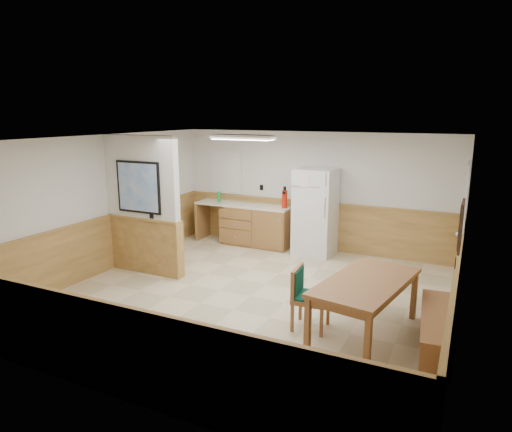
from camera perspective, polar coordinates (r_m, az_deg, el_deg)
The scene contains 20 objects.
ground at distance 7.43m, azimuth -0.66°, elevation -9.99°, with size 6.00×6.00×0.00m, color beige.
ceiling at distance 6.87m, azimuth -0.72°, elevation 9.64°, with size 6.00×6.00×0.02m, color silver.
back_wall at distance 9.77m, azimuth 7.13°, elevation 3.09°, with size 6.00×0.02×2.50m, color silver.
right_wall at distance 6.36m, azimuth 24.39°, elevation -3.21°, with size 0.02×6.00×2.50m, color silver.
left_wall at distance 8.77m, azimuth -18.57°, elevation 1.41°, with size 0.02×6.00×2.50m, color silver.
wainscot_back at distance 9.91m, azimuth 6.98°, elevation -1.21°, with size 6.00×0.04×1.00m, color tan.
wainscot_right at distance 6.59m, azimuth 23.61°, elevation -9.49°, with size 0.04×6.00×1.00m, color tan.
wainscot_left at distance 8.92m, azimuth -18.13°, elevation -3.32°, with size 0.04×6.00×1.00m, color tan.
partition_wall at distance 8.42m, azimuth -13.96°, elevation 1.13°, with size 1.50×0.20×2.50m.
kitchen_counter at distance 10.09m, azimuth -0.09°, elevation -1.08°, with size 2.20×0.61×1.00m.
exterior_door at distance 8.25m, azimuth 24.42°, elevation -1.17°, with size 0.07×1.02×2.15m.
kitchen_window at distance 10.55m, azimuth -3.78°, elevation 5.52°, with size 0.80×0.04×1.00m.
wall_painting at distance 5.99m, azimuth 24.24°, elevation -1.15°, with size 0.04×0.50×0.60m.
fluorescent_fixture at distance 8.39m, azimuth -1.70°, elevation 9.83°, with size 1.20×0.30×0.09m.
refrigerator at distance 9.44m, azimuth 7.43°, elevation 0.52°, with size 0.82×0.74×1.78m.
dining_table at distance 6.19m, azimuth 13.58°, elevation -8.60°, with size 1.20×1.92×0.75m.
dining_bench at distance 6.21m, azimuth 21.60°, elevation -12.23°, with size 0.50×1.67×0.45m.
dining_chair at distance 6.29m, azimuth 6.09°, elevation -9.54°, with size 0.67×0.49×0.85m.
fire_extinguisher at distance 9.68m, azimuth 3.59°, elevation 2.19°, with size 0.12×0.12×0.46m.
soap_bottle at distance 10.36m, azimuth -4.67°, elevation 2.41°, with size 0.08×0.08×0.24m, color green.
Camera 1 is at (3.04, -6.15, 2.87)m, focal length 32.00 mm.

